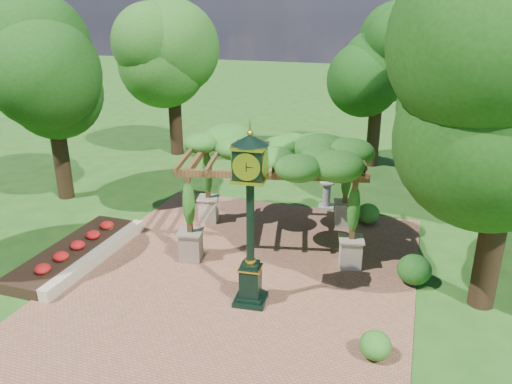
% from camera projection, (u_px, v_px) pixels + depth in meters
% --- Properties ---
extents(ground, '(120.00, 120.00, 0.00)m').
position_uv_depth(ground, '(228.00, 295.00, 13.96)').
color(ground, '#1E4714').
rests_on(ground, ground).
extents(brick_plaza, '(10.00, 12.00, 0.04)m').
position_uv_depth(brick_plaza, '(240.00, 277.00, 14.84)').
color(brick_plaza, brown).
rests_on(brick_plaza, ground).
extents(border_wall, '(0.35, 5.00, 0.40)m').
position_uv_depth(border_wall, '(98.00, 256.00, 15.70)').
color(border_wall, '#C6B793').
rests_on(border_wall, ground).
extents(flower_bed, '(1.50, 5.00, 0.36)m').
position_uv_depth(flower_bed, '(74.00, 253.00, 15.97)').
color(flower_bed, red).
rests_on(flower_bed, ground).
extents(pedestal_clock, '(1.03, 1.03, 4.76)m').
position_uv_depth(pedestal_clock, '(250.00, 206.00, 12.61)').
color(pedestal_clock, black).
rests_on(pedestal_clock, brick_plaza).
extents(pergola, '(6.43, 4.80, 3.64)m').
position_uv_depth(pergola, '(274.00, 159.00, 16.04)').
color(pergola, tan).
rests_on(pergola, brick_plaza).
extents(sundial, '(0.68, 0.68, 1.11)m').
position_uv_depth(sundial, '(327.00, 197.00, 19.80)').
color(sundial, gray).
rests_on(sundial, ground).
extents(shrub_front, '(0.96, 0.96, 0.66)m').
position_uv_depth(shrub_front, '(375.00, 345.00, 11.32)').
color(shrub_front, '#28601B').
rests_on(shrub_front, brick_plaza).
extents(shrub_mid, '(1.27, 1.27, 0.88)m').
position_uv_depth(shrub_mid, '(414.00, 270.00, 14.35)').
color(shrub_mid, '#1D5116').
rests_on(shrub_mid, brick_plaza).
extents(shrub_back, '(0.86, 0.86, 0.76)m').
position_uv_depth(shrub_back, '(368.00, 214.00, 18.35)').
color(shrub_back, '#2D691E').
rests_on(shrub_back, brick_plaza).
extents(tree_west_near, '(3.91, 3.91, 7.72)m').
position_uv_depth(tree_west_near, '(49.00, 69.00, 19.27)').
color(tree_west_near, '#2F2012').
rests_on(tree_west_near, ground).
extents(tree_west_far, '(4.51, 4.51, 7.93)m').
position_uv_depth(tree_west_far, '(172.00, 51.00, 25.40)').
color(tree_west_far, black).
rests_on(tree_west_far, ground).
extents(tree_north, '(3.48, 3.48, 7.41)m').
position_uv_depth(tree_north, '(380.00, 63.00, 23.59)').
color(tree_north, '#342415').
rests_on(tree_north, ground).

